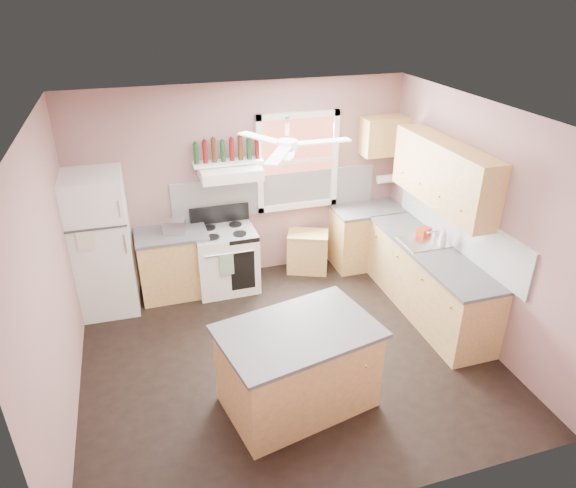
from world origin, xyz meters
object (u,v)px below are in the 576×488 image
object	(u,v)px
toaster	(175,227)
cart	(308,253)
stove	(226,260)
island	(298,369)
refrigerator	(99,244)

from	to	relation	value
toaster	cart	xyz separation A→B (m)	(1.85, 0.07, -0.70)
toaster	stove	distance (m)	0.85
cart	island	distance (m)	2.69
refrigerator	stove	distance (m)	1.64
refrigerator	toaster	size ratio (longest dim) A/B	6.47
cart	refrigerator	bearing A→B (deg)	-154.83
toaster	stove	bearing A→B (deg)	10.71
toaster	island	size ratio (longest dim) A/B	0.20
stove	cart	xyz separation A→B (m)	(1.22, 0.12, -0.14)
toaster	cart	world-z (taller)	toaster
refrigerator	stove	bearing A→B (deg)	1.46
stove	island	distance (m)	2.40
stove	refrigerator	bearing A→B (deg)	179.64
refrigerator	island	world-z (taller)	refrigerator
stove	cart	bearing A→B (deg)	5.39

